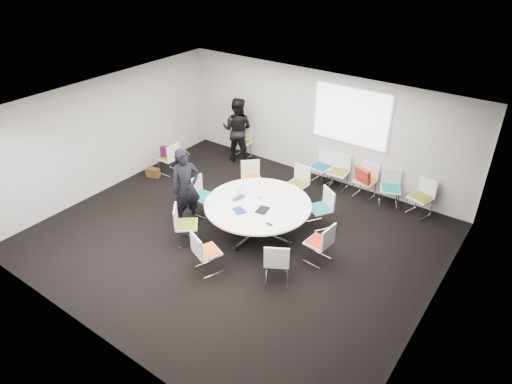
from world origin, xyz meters
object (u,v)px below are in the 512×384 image
Objects in this scene: chair_ring_g at (207,259)px; chair_back_c at (364,187)px; chair_ring_c at (297,190)px; cup at (259,197)px; chair_back_b at (338,178)px; person_main at (186,188)px; chair_spare_left at (170,164)px; chair_back_e at (420,204)px; chair_ring_f at (187,231)px; chair_back_a at (321,173)px; chair_ring_a at (319,249)px; chair_ring_e at (203,202)px; laptop at (240,199)px; chair_ring_b at (320,215)px; maroon_bag at (168,152)px; chair_ring_d at (252,186)px; chair_ring_h at (277,268)px; conference_table at (258,211)px; chair_back_d at (389,195)px; chair_person_back at (241,148)px; person_back at (237,129)px; brown_bag at (153,173)px.

chair_back_c is at bearing 95.69° from chair_ring_g.
cup is (-0.08, -1.44, 0.50)m from chair_ring_c.
person_main reaches higher than chair_back_b.
chair_back_e is at bearing -72.08° from chair_spare_left.
chair_ring_f is 1.00× the size of chair_back_a.
chair_ring_f is 1.05m from chair_ring_g.
chair_ring_c is 1.68m from chair_back_c.
chair_ring_a and chair_back_e have the same top height.
chair_ring_e is at bearing 164.61° from chair_ring_f.
chair_ring_c is 0.49× the size of person_main.
chair_back_b and chair_spare_left have the same top height.
laptop is at bearing 89.04° from chair_back_a.
chair_ring_b is 2.39m from chair_back_e.
chair_ring_b is 1.77m from chair_back_c.
chair_ring_g is 0.49× the size of person_main.
chair_spare_left is at bearing 18.26° from chair_ring_c.
chair_back_b reaches higher than maroon_bag.
chair_ring_d is 1.00× the size of chair_spare_left.
chair_back_a is at bearing 0.69° from person_main.
chair_ring_c is 1.00× the size of chair_back_a.
chair_back_b is 3.97m from person_main.
chair_ring_d and chair_back_c have the same top height.
chair_ring_h is 2.20× the size of maroon_bag.
chair_ring_e is 1.00× the size of chair_back_c.
chair_ring_b is at bearing 98.48° from chair_ring_f.
conference_table is 2.58× the size of chair_back_d.
maroon_bag is (-4.72, 1.90, 0.34)m from chair_ring_h.
chair_ring_d is 1.95m from person_main.
chair_ring_h is at bearing 136.90° from chair_person_back.
cup is (-0.10, 0.19, 0.23)m from conference_table.
chair_back_d is at bearing 162.67° from person_back.
conference_table is at bearing 100.04° from chair_ring_f.
chair_back_e is at bearing 17.14° from maroon_bag.
person_back is at bearing -1.10° from chair_back_b.
chair_back_b is at bearing 25.16° from maroon_bag.
brown_bag is (-2.71, -0.74, -0.16)m from chair_ring_d.
chair_ring_h is (-0.37, -0.95, 0.00)m from chair_ring_a.
chair_ring_g and chair_back_c have the same top height.
chair_person_back is at bearing -18.08° from chair_ring_c.
maroon_bag is (-3.44, 0.67, -0.16)m from cup.
chair_back_e is (2.65, 4.37, 0.00)m from chair_ring_g.
chair_back_b is (1.51, 3.94, 0.00)m from chair_ring_f.
cup is at bearing 105.70° from chair_ring_h.
chair_ring_e is at bearing 102.99° from laptop.
chair_ring_f is 3.19m from brown_bag.
person_back is at bearing 142.96° from chair_ring_g.
chair_ring_e and chair_back_b have the same top height.
chair_ring_c and chair_ring_g have the same top height.
maroon_bag is at bearing -168.35° from chair_ring_f.
person_back is (-4.44, -0.15, 0.64)m from chair_back_d.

